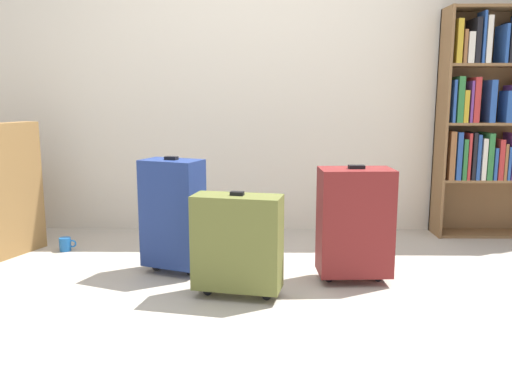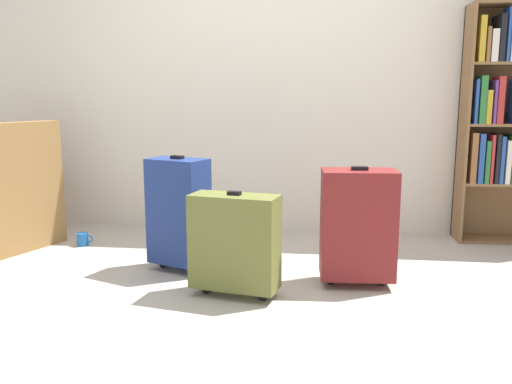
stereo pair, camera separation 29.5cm
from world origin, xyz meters
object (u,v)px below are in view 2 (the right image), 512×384
Objects in this scene: mug at (83,239)px; suitcase_olive at (235,242)px; suitcase_dark_red at (358,224)px; suitcase_navy_blue at (179,211)px.

mug is 1.54m from suitcase_olive.
suitcase_dark_red is (0.67, 0.26, 0.05)m from suitcase_olive.
mug is at bearing 151.88° from suitcase_navy_blue.
mug is 0.21× the size of suitcase_olive.
mug is 1.01m from suitcase_navy_blue.
suitcase_dark_red is at bearing -7.36° from suitcase_navy_blue.
suitcase_navy_blue is (0.84, -0.45, 0.33)m from mug.
suitcase_olive is 0.72m from suitcase_dark_red.
suitcase_olive is at bearing -44.14° from suitcase_navy_blue.
suitcase_olive is (1.25, -0.85, 0.26)m from mug.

